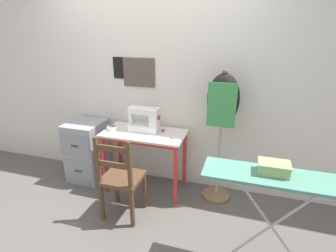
# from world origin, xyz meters

# --- Properties ---
(ground_plane) EXTENTS (14.00, 14.00, 0.00)m
(ground_plane) POSITION_xyz_m (0.00, 0.00, 0.00)
(ground_plane) COLOR #5B5651
(wall_back) EXTENTS (10.00, 0.07, 2.55)m
(wall_back) POSITION_xyz_m (-0.00, 0.56, 1.28)
(wall_back) COLOR silver
(wall_back) RESTS_ON ground_plane
(sewing_table) EXTENTS (0.97, 0.50, 0.75)m
(sewing_table) POSITION_xyz_m (0.00, 0.24, 0.64)
(sewing_table) COLOR silver
(sewing_table) RESTS_ON ground_plane
(sewing_machine) EXTENTS (0.37, 0.17, 0.31)m
(sewing_machine) POSITION_xyz_m (0.01, 0.29, 0.89)
(sewing_machine) COLOR white
(sewing_machine) RESTS_ON sewing_table
(fabric_bowl) EXTENTS (0.12, 0.12, 0.05)m
(fabric_bowl) POSITION_xyz_m (-0.39, 0.19, 0.78)
(fabric_bowl) COLOR silver
(fabric_bowl) RESTS_ON sewing_table
(scissors) EXTENTS (0.15, 0.07, 0.01)m
(scissors) POSITION_xyz_m (0.39, 0.16, 0.76)
(scissors) COLOR silver
(scissors) RESTS_ON sewing_table
(thread_spool_near_machine) EXTENTS (0.04, 0.04, 0.04)m
(thread_spool_near_machine) POSITION_xyz_m (0.21, 0.33, 0.78)
(thread_spool_near_machine) COLOR purple
(thread_spool_near_machine) RESTS_ON sewing_table
(wooden_chair) EXTENTS (0.40, 0.38, 0.94)m
(wooden_chair) POSITION_xyz_m (-0.04, -0.30, 0.45)
(wooden_chair) COLOR #513823
(wooden_chair) RESTS_ON ground_plane
(filing_cabinet) EXTENTS (0.43, 0.50, 0.78)m
(filing_cabinet) POSITION_xyz_m (-0.82, 0.28, 0.39)
(filing_cabinet) COLOR #93999E
(filing_cabinet) RESTS_ON ground_plane
(dress_form) EXTENTS (0.34, 0.32, 1.51)m
(dress_form) POSITION_xyz_m (0.87, 0.32, 1.11)
(dress_form) COLOR #846647
(dress_form) RESTS_ON ground_plane
(ironing_board) EXTENTS (1.11, 0.31, 0.89)m
(ironing_board) POSITION_xyz_m (1.39, -0.55, 0.83)
(ironing_board) COLOR #518E7A
(ironing_board) RESTS_ON ground_plane
(storage_box) EXTENTS (0.23, 0.15, 0.09)m
(storage_box) POSITION_xyz_m (1.35, -0.53, 0.93)
(storage_box) COLOR #8EB266
(storage_box) RESTS_ON ironing_board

